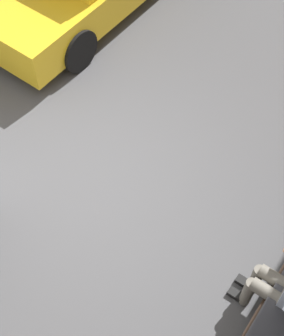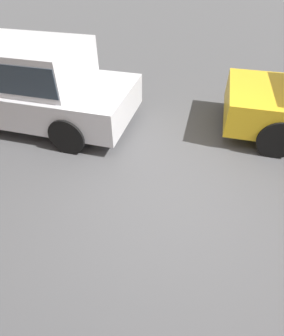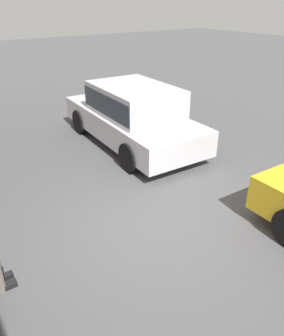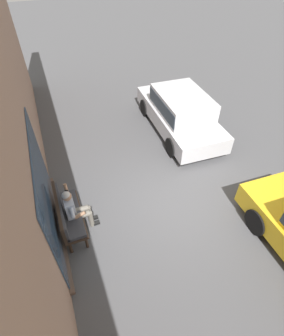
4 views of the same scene
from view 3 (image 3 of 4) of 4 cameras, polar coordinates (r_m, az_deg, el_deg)
ground_plane at (r=5.56m, az=1.12°, el=-10.35°), size 60.00×60.00×0.00m
parked_car_mid at (r=8.37m, az=-1.65°, el=9.56°), size 4.52×2.06×1.54m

